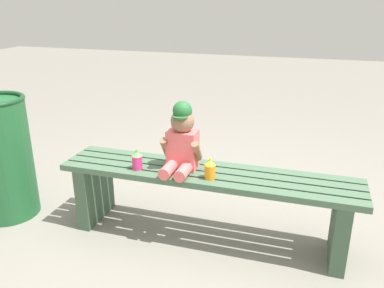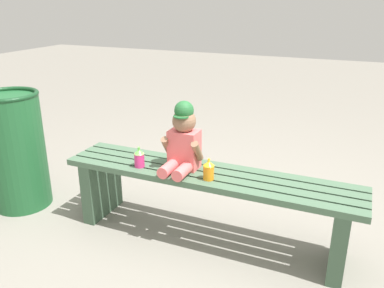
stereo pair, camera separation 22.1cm
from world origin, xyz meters
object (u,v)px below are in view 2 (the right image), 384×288
Objects in this scene: sippy_cup_right at (209,170)px; trash_bin at (16,150)px; park_bench at (207,193)px; sippy_cup_left at (139,158)px; child_figure at (183,140)px.

trash_bin is (-1.39, -0.03, -0.09)m from sippy_cup_right.
park_bench is at bearing 5.06° from trash_bin.
sippy_cup_right is at bearing 0.00° from sippy_cup_left.
child_figure is at bearing -177.63° from park_bench.
park_bench is at bearing 114.73° from sippy_cup_right.
trash_bin reaches higher than sippy_cup_right.
child_figure reaches higher than park_bench.
sippy_cup_left is 1.00× the size of sippy_cup_right.
park_bench is 1.36m from trash_bin.
park_bench is 2.16× the size of trash_bin.
child_figure reaches higher than sippy_cup_left.
child_figure reaches higher than sippy_cup_right.
child_figure is 0.24m from sippy_cup_right.
park_bench is 0.22m from sippy_cup_right.
sippy_cup_left is (-0.25, -0.08, -0.12)m from child_figure.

